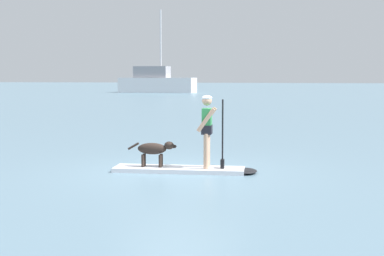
% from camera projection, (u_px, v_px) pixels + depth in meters
% --- Properties ---
extents(ground_plane, '(400.00, 400.00, 0.00)m').
position_uv_depth(ground_plane, '(179.00, 172.00, 12.15)').
color(ground_plane, slate).
extents(paddleboard, '(3.29, 1.22, 0.10)m').
position_uv_depth(paddleboard, '(189.00, 170.00, 12.12)').
color(paddleboard, silver).
rests_on(paddleboard, ground_plane).
extents(person_paddler, '(0.64, 0.53, 1.62)m').
position_uv_depth(person_paddler, '(208.00, 126.00, 11.97)').
color(person_paddler, tan).
rests_on(person_paddler, paddleboard).
extents(dog, '(1.12, 0.33, 0.58)m').
position_uv_depth(dog, '(154.00, 149.00, 12.18)').
color(dog, '#2D231E').
rests_on(dog, paddleboard).
extents(moored_boat_starboard, '(10.79, 3.53, 11.52)m').
position_uv_depth(moored_boat_starboard, '(156.00, 82.00, 75.88)').
color(moored_boat_starboard, white).
rests_on(moored_boat_starboard, ground_plane).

